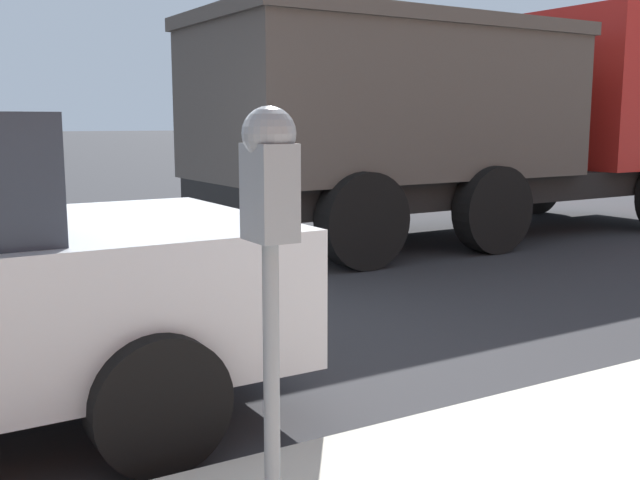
% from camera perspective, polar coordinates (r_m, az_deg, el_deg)
% --- Properties ---
extents(ground_plane, '(220.00, 220.00, 0.00)m').
position_cam_1_polar(ground_plane, '(5.27, -21.12, -8.80)').
color(ground_plane, '#2B2B2D').
extents(parking_meter, '(0.21, 0.19, 1.48)m').
position_cam_1_polar(parking_meter, '(2.62, -3.86, 2.48)').
color(parking_meter, gray).
rests_on(parking_meter, sidewalk).
extents(dump_truck, '(2.91, 7.66, 3.14)m').
position_cam_1_polar(dump_truck, '(10.48, 11.56, 9.51)').
color(dump_truck, black).
rests_on(dump_truck, ground_plane).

